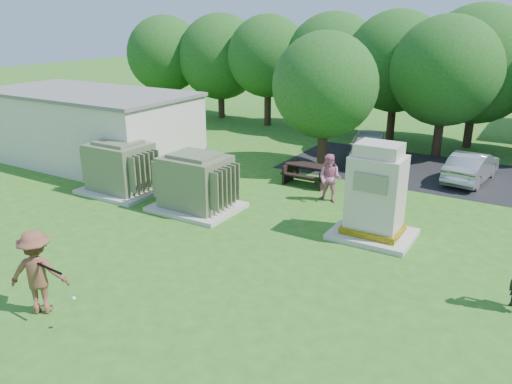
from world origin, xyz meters
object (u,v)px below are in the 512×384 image
Objects in this scene: picnic_table at (308,172)px; car_silver_a at (471,167)px; transformer_left at (120,168)px; transformer_right at (196,183)px; generator_cabinet at (375,197)px; car_white at (369,147)px; person_at_picnic at (330,178)px; batter at (38,272)px.

car_silver_a reaches higher than picnic_table.
transformer_left and transformer_right have the same top height.
transformer_right is at bearing 0.00° from transformer_left.
generator_cabinet reaches higher than car_silver_a.
transformer_right is 9.74m from car_white.
transformer_left reaches higher than car_silver_a.
transformer_right is 1.64× the size of person_at_picnic.
transformer_left is at bearing -174.72° from generator_cabinet.
batter is 1.12× the size of person_at_picnic.
transformer_right is 1.58× the size of picnic_table.
transformer_right reaches higher than car_silver_a.
transformer_right is (3.70, 0.00, 0.00)m from transformer_left.
picnic_table is at bearing -128.43° from batter.
car_silver_a is (5.74, 3.81, 0.13)m from picnic_table.
transformer_right is at bearing -114.91° from batter.
transformer_left is 0.78× the size of car_silver_a.
generator_cabinet is at bearing 5.28° from transformer_left.
batter is 17.22m from car_silver_a.
transformer_right reaches higher than person_at_picnic.
transformer_left is at bearing 43.47° from car_silver_a.
picnic_table is at bearing 40.68° from car_silver_a.
person_at_picnic reaches higher than picnic_table.
batter is (-1.23, -11.93, 0.52)m from picnic_table.
transformer_right is 7.24m from batter.
transformer_left is 14.44m from car_silver_a.
transformer_left is 8.14m from person_at_picnic.
picnic_table is at bearing 65.23° from transformer_right.
car_white is at bearing 109.96° from generator_cabinet.
transformer_right reaches higher than batter.
car_white is (6.94, 9.18, -0.23)m from transformer_left.
generator_cabinet is 0.69× the size of car_white.
picnic_table is 0.93× the size of batter.
transformer_right is 0.78× the size of car_silver_a.
picnic_table is 2.29m from person_at_picnic.
batter is 16.52m from car_white.
transformer_left reaches higher than picnic_table.
generator_cabinet reaches higher than batter.
car_silver_a is at bearing 53.22° from person_at_picnic.
batter is at bearing -57.02° from transformer_left.
transformer_left is 7.58m from picnic_table.
batter is at bearing -95.90° from picnic_table.
car_white is at bearing 52.90° from transformer_left.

